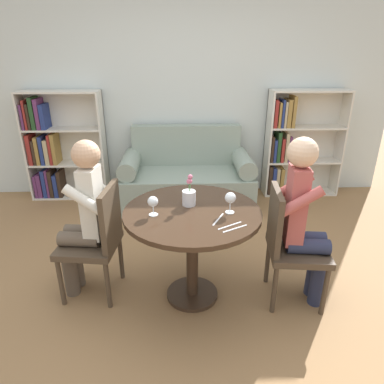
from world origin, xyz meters
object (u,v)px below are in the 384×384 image
at_px(bookshelf_right, 293,144).
at_px(chair_left, 98,237).
at_px(bookshelf_left, 56,149).
at_px(couch, 187,179).
at_px(flower_vase, 189,196).
at_px(wine_glass_left, 153,202).
at_px(chair_right, 289,242).
at_px(person_right, 304,220).
at_px(wine_glass_right, 230,198).
at_px(person_left, 84,217).

relative_size(bookshelf_right, chair_left, 1.49).
bearing_deg(bookshelf_left, couch, -9.22).
bearing_deg(flower_vase, couch, 89.32).
bearing_deg(wine_glass_left, chair_right, 1.47).
relative_size(chair_right, person_right, 0.70).
bearing_deg(chair_left, bookshelf_left, -148.08).
bearing_deg(person_right, bookshelf_left, 55.17).
xyz_separation_m(couch, wine_glass_right, (0.26, -1.83, 0.54)).
distance_m(chair_right, wine_glass_left, 1.04).
bearing_deg(wine_glass_right, person_right, -0.82).
bearing_deg(person_right, person_left, 90.58).
bearing_deg(chair_right, bookshelf_left, 54.35).
height_order(bookshelf_right, flower_vase, bookshelf_right).
bearing_deg(person_left, chair_left, 85.58).
height_order(couch, chair_right, couch).
bearing_deg(wine_glass_left, bookshelf_left, 122.95).
xyz_separation_m(chair_left, person_left, (-0.09, 0.02, 0.16)).
relative_size(chair_right, wine_glass_left, 6.55).
distance_m(bookshelf_left, chair_left, 2.18).
bearing_deg(bookshelf_right, person_right, -105.25).
bearing_deg(person_right, flower_vase, 86.00).
bearing_deg(person_right, couch, 29.42).
bearing_deg(wine_glass_left, wine_glass_right, 1.90).
bearing_deg(chair_right, person_right, -94.10).
bearing_deg(chair_left, chair_right, 91.92).
height_order(person_right, wine_glass_right, person_right).
bearing_deg(couch, bookshelf_left, 170.78).
distance_m(person_left, wine_glass_left, 0.58).
distance_m(couch, person_left, 1.90).
height_order(bookshelf_right, person_right, bookshelf_right).
distance_m(person_left, flower_vase, 0.80).
bearing_deg(wine_glass_right, flower_vase, 154.18).
distance_m(chair_left, wine_glass_right, 1.04).
distance_m(bookshelf_right, flower_vase, 2.41).
distance_m(bookshelf_right, wine_glass_right, 2.38).
xyz_separation_m(person_left, flower_vase, (0.78, -0.01, 0.16)).
bearing_deg(bookshelf_right, person_left, -137.97).
height_order(wine_glass_left, flower_vase, flower_vase).
xyz_separation_m(bookshelf_left, wine_glass_right, (1.90, -2.09, 0.22)).
bearing_deg(flower_vase, person_left, 179.47).
xyz_separation_m(bookshelf_left, person_right, (2.43, -2.10, 0.05)).
height_order(bookshelf_left, person_right, bookshelf_left).
relative_size(person_left, wine_glass_left, 9.02).
distance_m(couch, chair_right, 1.96).
relative_size(person_left, person_right, 0.97).
xyz_separation_m(person_left, wine_glass_left, (0.53, -0.16, 0.19)).
relative_size(person_right, wine_glass_right, 8.49).
xyz_separation_m(bookshelf_right, chair_left, (-2.08, -1.97, -0.17)).
height_order(bookshelf_left, person_left, bookshelf_left).
height_order(chair_left, person_right, person_right).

